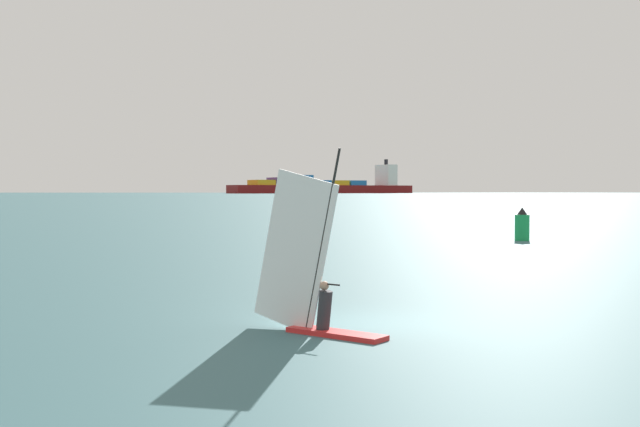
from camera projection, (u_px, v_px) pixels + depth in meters
The scene contains 4 objects.
ground_plane at pixel (372, 323), 20.17m from camera, with size 4000.00×4000.00×0.00m, color #386066.
windsurfer at pixel (312, 284), 18.70m from camera, with size 3.76×1.65×4.55m.
cargo_ship at pixel (325, 186), 808.62m from camera, with size 164.23×170.56×36.98m.
channel_buoy at pixel (522, 226), 52.81m from camera, with size 0.99×0.99×2.28m.
Camera 1 is at (4.58, -19.59, 3.47)m, focal length 43.36 mm.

